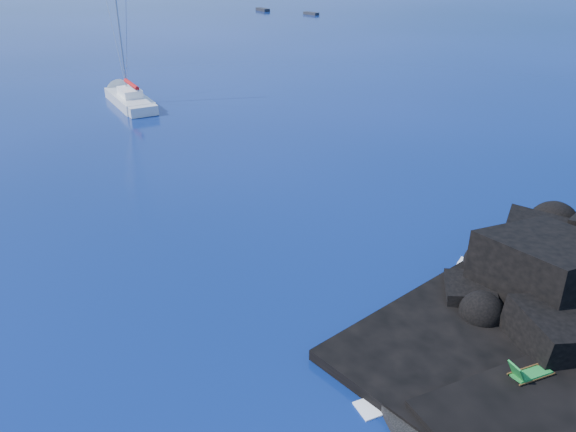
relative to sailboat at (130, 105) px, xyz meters
name	(u,v)px	position (x,y,z in m)	size (l,w,h in m)	color
beach	(522,425)	(8.61, -45.42, 0.00)	(8.50, 6.00, 0.70)	black
surf_foam	(455,338)	(9.11, -40.92, 0.00)	(10.00, 8.00, 0.06)	white
sailboat	(130,105)	(0.00, 0.00, 0.00)	(2.73, 13.01, 13.64)	silver
deck_chair	(532,369)	(9.88, -44.13, 0.90)	(1.60, 0.70, 1.10)	#19742C
towel	(522,383)	(9.59, -44.13, 0.37)	(1.80, 0.85, 0.05)	white
sunbather	(523,380)	(9.59, -44.13, 0.50)	(1.59, 0.39, 0.21)	#E49977
marker_cone	(549,368)	(10.79, -44.02, 0.60)	(0.33, 0.33, 0.51)	#D34A0B
distant_boat_a	(263,11)	(36.48, 77.62, 0.00)	(1.43, 4.61, 0.61)	black
distant_boat_b	(311,15)	(44.40, 66.69, 0.00)	(1.25, 4.00, 0.53)	#242529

